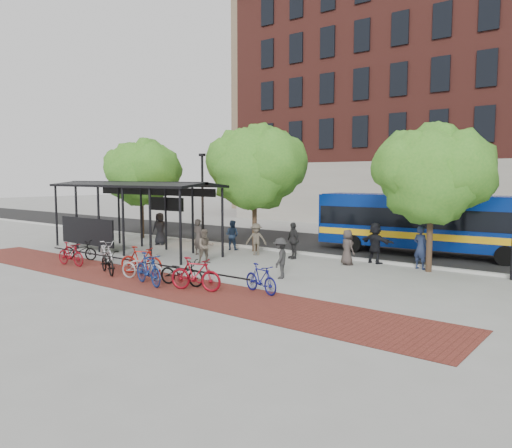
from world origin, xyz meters
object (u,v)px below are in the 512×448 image
Objects in this scene: bike_4 at (108,262)px; pedestrian_2 at (232,235)px; bus_shelter at (131,193)px; pedestrian_5 at (375,243)px; bike_1 at (71,254)px; pedestrian_9 at (281,258)px; bus at (431,221)px; pedestrian_6 at (347,247)px; pedestrian_3 at (256,239)px; tree_a at (143,170)px; bike_9 at (196,274)px; bike_5 at (141,260)px; bike_8 at (182,272)px; tree_c at (434,171)px; tree_b at (257,164)px; pedestrian_0 at (160,229)px; pedestrian_1 at (198,237)px; bike_7 at (148,269)px; pedestrian_8 at (206,246)px; bike_0 at (80,250)px; bike_11 at (261,279)px; bike_6 at (142,267)px; lamp_post_left at (203,196)px; pedestrian_4 at (293,241)px; pedestrian_7 at (421,247)px.

pedestrian_2 is (-0.45, 7.98, 0.30)m from bike_4.
pedestrian_5 is at bearing 20.30° from bus_shelter.
bike_1 is 9.32m from pedestrian_9.
bus reaches higher than pedestrian_6.
pedestrian_6 is (4.80, 0.33, -0.01)m from pedestrian_3.
tree_a is at bearing 134.60° from bus_shelter.
pedestrian_6 reaches higher than bike_9.
bike_5 is 1.01× the size of bike_8.
pedestrian_6 is (-0.76, -1.14, -0.13)m from pedestrian_5.
tree_c is 3.26× the size of bike_5.
bike_5 is 1.00× the size of pedestrian_5.
pedestrian_9 is (5.86, 3.52, 0.29)m from bike_4.
tree_b is 6.98m from pedestrian_0.
pedestrian_0 is 1.15× the size of pedestrian_3.
pedestrian_2 reaches higher than bike_8.
bike_5 is 1.03× the size of pedestrian_1.
tree_a is 18.00m from tree_c.
bike_4 is at bearing -80.89° from pedestrian_9.
tree_b is 3.93m from pedestrian_2.
bike_4 is 0.95× the size of bike_7.
pedestrian_8 is at bearing 22.35° from bike_8.
bus_shelter is 1.79× the size of tree_c.
tree_a is at bearing 66.10° from bike_4.
bike_8 is 9.14m from pedestrian_5.
bike_0 is 4.90m from bike_5.
bus_shelter reaches higher than pedestrian_2.
tree_c is at bearing 168.45° from pedestrian_2.
tree_c reaches higher than bike_11.
bike_4 is 1.01× the size of pedestrian_0.
pedestrian_1 is at bearing -130.16° from pedestrian_9.
pedestrian_5 is (5.56, 1.47, 0.12)m from pedestrian_3.
bike_4 is at bearing -79.75° from pedestrian_0.
bike_11 is 8.65m from pedestrian_1.
bike_6 is 1.20× the size of pedestrian_9.
bike_6 is 4.92m from bike_11.
bike_5 is 0.96× the size of bike_9.
pedestrian_8 is at bearing -119.87° from pedestrian_9.
bike_6 is at bearing -94.09° from bike_1.
pedestrian_2 is at bearing 36.36° from bike_7.
tree_b is (9.00, 0.00, 0.22)m from tree_a.
lamp_post_left reaches higher than bike_5.
bike_6 is 1.19× the size of pedestrian_2.
pedestrian_3 is 5.75m from pedestrian_5.
pedestrian_9 is at bearing -33.43° from bike_9.
bike_8 is 7.36m from pedestrian_3.
pedestrian_3 is (9.78, -1.02, -3.46)m from tree_a.
pedestrian_5 is (3.36, 8.48, 0.43)m from bike_8.
pedestrian_0 is 1.06× the size of pedestrian_4.
bike_6 is 11.27m from pedestrian_7.
tree_a is 1.04× the size of tree_c.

